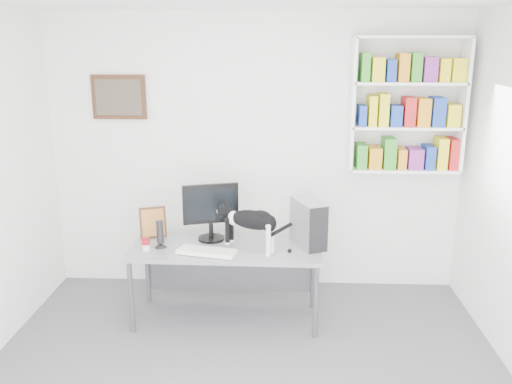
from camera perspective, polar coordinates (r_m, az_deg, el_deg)
room at (r=3.37m, az=-1.70°, el=-2.74°), size 4.01×4.01×2.70m
bookshelf at (r=5.20m, az=15.59°, el=8.80°), size 1.03×0.28×1.24m
wall_art at (r=5.41m, az=-14.23°, el=9.66°), size 0.52×0.04×0.42m
desk at (r=4.87m, az=-3.16°, el=-9.60°), size 1.66×0.67×0.69m
monitor at (r=4.83m, az=-4.79°, el=-2.07°), size 0.54×0.37×0.53m
keyboard at (r=4.60m, az=-5.17°, el=-6.26°), size 0.52×0.29×0.04m
pc_tower at (r=4.73m, az=5.53°, el=-3.28°), size 0.32×0.44×0.41m
speaker at (r=4.75m, az=-10.07°, el=-4.34°), size 0.14×0.14×0.25m
leaning_print at (r=5.00m, az=-10.80°, el=-3.11°), size 0.25×0.16×0.29m
soup_can at (r=4.74m, az=-11.52°, el=-5.42°), size 0.09×0.09×0.10m
cat at (r=4.57m, az=-0.52°, el=-4.03°), size 0.63×0.39×0.38m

